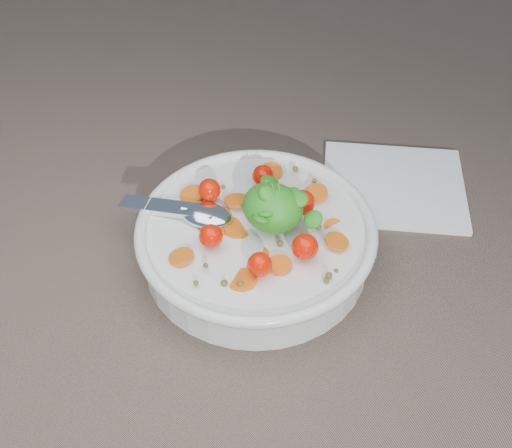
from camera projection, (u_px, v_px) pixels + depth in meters
The scene contains 3 objects.
ground at pixel (247, 261), 0.65m from camera, with size 6.00×6.00×0.00m, color #7A6657.
bowl at pixel (256, 239), 0.63m from camera, with size 0.25×0.24×0.10m.
napkin at pixel (394, 186), 0.72m from camera, with size 0.16×0.14×0.01m, color white.
Camera 1 is at (0.24, -0.35, 0.49)m, focal length 45.00 mm.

